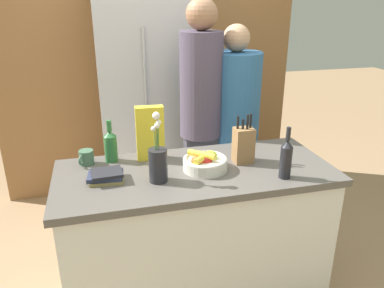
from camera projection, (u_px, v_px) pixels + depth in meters
The scene contains 13 objects.
kitchen_island at pixel (196, 236), 2.22m from camera, with size 1.53×0.66×0.88m.
back_wall_wood at pixel (149, 53), 3.40m from camera, with size 2.73×0.12×2.60m.
refrigerator at pixel (148, 101), 3.18m from camera, with size 0.80×0.63×1.91m.
fruit_bowl at pixel (205, 162), 2.05m from camera, with size 0.24×0.24×0.11m.
knife_block at pixel (243, 145), 2.13m from camera, with size 0.11×0.09×0.29m.
flower_vase at pixel (158, 162), 1.90m from camera, with size 0.10×0.10×0.37m.
cereal_box at pixel (150, 133), 2.15m from camera, with size 0.16×0.07×0.32m.
coffee_mug at pixel (86, 157), 2.12m from camera, with size 0.09×0.11×0.08m.
book_stack at pixel (106, 176), 1.93m from camera, with size 0.19×0.15×0.05m.
bottle_oil at pixel (111, 145), 2.14m from camera, with size 0.07×0.07×0.25m.
bottle_vinegar at pixel (286, 158), 1.93m from camera, with size 0.06×0.06×0.28m.
person_at_sink at pixel (201, 113), 2.61m from camera, with size 0.29×0.29×1.78m.
person_in_blue at pixel (233, 125), 2.76m from camera, with size 0.38×0.38×1.61m.
Camera 1 is at (-0.49, -1.81, 1.76)m, focal length 35.00 mm.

